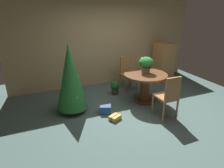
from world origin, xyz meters
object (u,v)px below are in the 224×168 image
at_px(holiday_tree, 70,77).
at_px(round_dining_table, 145,82).
at_px(wooden_chair_near, 168,95).
at_px(wooden_cabinet, 163,62).
at_px(gift_box_gold, 115,118).
at_px(potted_plant, 115,87).
at_px(gift_box_blue, 105,109).
at_px(wooden_chair_far, 127,72).
at_px(flower_vase, 146,63).

bearing_deg(holiday_tree, round_dining_table, -6.60).
relative_size(wooden_chair_near, wooden_cabinet, 0.79).
xyz_separation_m(gift_box_gold, potted_plant, (0.57, 1.30, 0.16)).
relative_size(gift_box_gold, wooden_cabinet, 0.24).
bearing_deg(holiday_tree, gift_box_blue, -29.88).
xyz_separation_m(round_dining_table, wooden_cabinet, (1.47, 1.21, 0.09)).
xyz_separation_m(wooden_chair_near, potted_plant, (-0.53, 1.69, -0.35)).
bearing_deg(wooden_cabinet, holiday_tree, -163.39).
bearing_deg(wooden_chair_far, holiday_tree, -157.02).
bearing_deg(round_dining_table, gift_box_gold, -153.16).
relative_size(holiday_tree, gift_box_blue, 5.16).
bearing_deg(flower_vase, wooden_chair_far, 92.62).
height_order(gift_box_gold, wooden_cabinet, wooden_cabinet).
distance_m(holiday_tree, potted_plant, 1.59).
distance_m(wooden_chair_near, holiday_tree, 2.23).
bearing_deg(flower_vase, gift_box_blue, -168.23).
relative_size(flower_vase, wooden_cabinet, 0.33).
height_order(holiday_tree, gift_box_blue, holiday_tree).
relative_size(round_dining_table, holiday_tree, 0.67).
bearing_deg(round_dining_table, flower_vase, 59.40).
height_order(wooden_chair_near, holiday_tree, holiday_tree).
height_order(gift_box_blue, potted_plant, potted_plant).
height_order(round_dining_table, wooden_cabinet, wooden_cabinet).
relative_size(gift_box_blue, potted_plant, 0.81).
distance_m(flower_vase, holiday_tree, 1.93).
height_order(wooden_chair_near, wooden_cabinet, wooden_cabinet).
relative_size(wooden_chair_near, potted_plant, 2.59).
bearing_deg(flower_vase, gift_box_gold, -151.15).
relative_size(round_dining_table, wooden_chair_far, 1.11).
bearing_deg(gift_box_gold, wooden_chair_near, -19.71).
height_order(round_dining_table, flower_vase, flower_vase).
distance_m(round_dining_table, holiday_tree, 1.92).
height_order(holiday_tree, gift_box_gold, holiday_tree).
bearing_deg(round_dining_table, holiday_tree, 173.40).
xyz_separation_m(flower_vase, wooden_cabinet, (1.42, 1.14, -0.38)).
relative_size(flower_vase, wooden_chair_far, 0.42).
distance_m(holiday_tree, gift_box_gold, 1.37).
height_order(round_dining_table, potted_plant, round_dining_table).
relative_size(holiday_tree, wooden_cabinet, 1.28).
bearing_deg(wooden_chair_near, flower_vase, 87.58).
height_order(wooden_chair_near, gift_box_gold, wooden_chair_near).
bearing_deg(round_dining_table, gift_box_blue, -171.22).
distance_m(wooden_cabinet, potted_plant, 2.09).
height_order(flower_vase, wooden_cabinet, wooden_cabinet).
bearing_deg(round_dining_table, wooden_chair_near, -90.00).
relative_size(gift_box_blue, wooden_cabinet, 0.25).
xyz_separation_m(flower_vase, holiday_tree, (-1.92, 0.14, -0.15)).
distance_m(gift_box_gold, wooden_cabinet, 3.17).
relative_size(gift_box_gold, gift_box_blue, 0.95).
relative_size(wooden_chair_far, gift_box_gold, 3.27).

